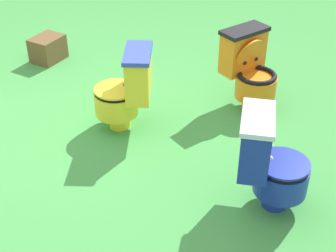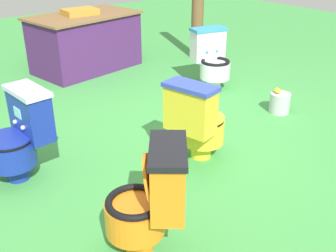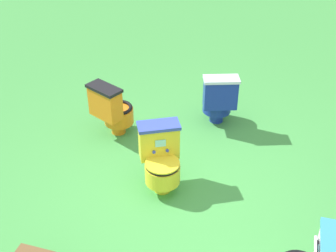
{
  "view_description": "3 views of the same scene",
  "coord_description": "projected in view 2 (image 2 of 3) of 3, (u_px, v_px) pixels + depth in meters",
  "views": [
    {
      "loc": [
        -1.52,
        3.03,
        2.41
      ],
      "look_at": [
        -0.8,
        0.32,
        0.52
      ],
      "focal_mm": 52.41,
      "sensor_mm": 36.0,
      "label": 1
    },
    {
      "loc": [
        -2.38,
        -2.58,
        1.82
      ],
      "look_at": [
        -0.48,
        -0.21,
        0.34
      ],
      "focal_mm": 43.44,
      "sensor_mm": 36.0,
      "label": 2
    },
    {
      "loc": [
        3.43,
        -0.16,
        3.23
      ],
      "look_at": [
        -0.67,
        -0.27,
        0.51
      ],
      "focal_mm": 47.81,
      "sensor_mm": 36.0,
      "label": 3
    }
  ],
  "objects": [
    {
      "name": "ground",
      "position": [
        193.0,
        137.0,
        3.94
      ],
      "size": [
        14.0,
        14.0,
        0.0
      ],
      "primitive_type": "plane",
      "color": "#429947"
    },
    {
      "name": "toilet_yellow",
      "position": [
        197.0,
        121.0,
        3.4
      ],
      "size": [
        0.57,
        0.5,
        0.73
      ],
      "rotation": [
        0.0,
        0.0,
        4.93
      ],
      "color": "yellow",
      "rests_on": "ground"
    },
    {
      "name": "toilet_white",
      "position": [
        212.0,
        58.0,
        5.04
      ],
      "size": [
        0.51,
        0.57,
        0.73
      ],
      "rotation": [
        0.0,
        0.0,
        2.9
      ],
      "color": "white",
      "rests_on": "ground"
    },
    {
      "name": "toilet_orange",
      "position": [
        150.0,
        199.0,
        2.41
      ],
      "size": [
        0.64,
        0.62,
        0.73
      ],
      "rotation": [
        0.0,
        0.0,
        0.89
      ],
      "color": "orange",
      "rests_on": "ground"
    },
    {
      "name": "toilet_blue",
      "position": [
        20.0,
        135.0,
        3.17
      ],
      "size": [
        0.52,
        0.45,
        0.73
      ],
      "rotation": [
        0.0,
        0.0,
        1.64
      ],
      "color": "#192D9E",
      "rests_on": "ground"
    },
    {
      "name": "vendor_table",
      "position": [
        86.0,
        42.0,
        5.68
      ],
      "size": [
        1.58,
        1.08,
        0.85
      ],
      "rotation": [
        0.0,
        0.0,
        0.16
      ],
      "color": "#4C2360",
      "rests_on": "ground"
    },
    {
      "name": "lemon_bucket",
      "position": [
        280.0,
        102.0,
        4.42
      ],
      "size": [
        0.22,
        0.22,
        0.28
      ],
      "color": "#B7B7BF",
      "rests_on": "ground"
    }
  ]
}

